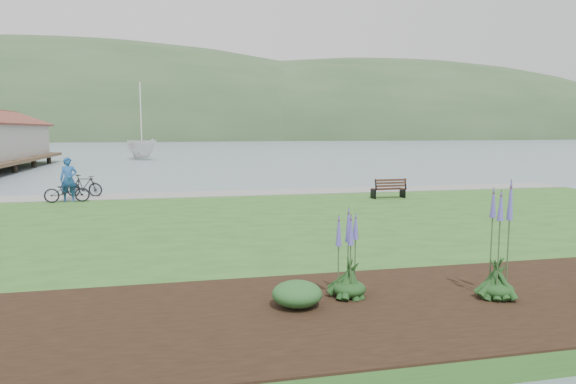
% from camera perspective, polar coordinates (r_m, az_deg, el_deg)
% --- Properties ---
extents(ground, '(600.00, 600.00, 0.00)m').
position_cam_1_polar(ground, '(18.58, -0.82, -3.89)').
color(ground, slate).
rests_on(ground, ground).
extents(lawn, '(34.00, 20.00, 0.40)m').
position_cam_1_polar(lawn, '(16.63, 0.59, -4.48)').
color(lawn, '#2B5D20').
rests_on(lawn, ground).
extents(shoreline_path, '(34.00, 2.20, 0.03)m').
position_cam_1_polar(shoreline_path, '(25.24, -4.01, -0.09)').
color(shoreline_path, gray).
rests_on(shoreline_path, lawn).
extents(garden_bed, '(24.00, 4.40, 0.04)m').
position_cam_1_polar(garden_bed, '(10.94, 26.45, -10.11)').
color(garden_bed, black).
rests_on(garden_bed, lawn).
extents(far_hillside, '(580.00, 80.00, 38.00)m').
position_cam_1_polar(far_hillside, '(189.39, -5.40, 5.83)').
color(far_hillside, '#2E4A2A').
rests_on(far_hillside, ground).
extents(park_bench, '(1.52, 0.66, 0.93)m').
position_cam_1_polar(park_bench, '(23.68, 11.16, 0.43)').
color(park_bench, black).
rests_on(park_bench, lawn).
extents(person, '(0.89, 0.68, 2.25)m').
position_cam_1_polar(person, '(24.09, -23.22, 1.69)').
color(person, '#205095').
rests_on(person, lawn).
extents(bicycle_a, '(0.83, 1.89, 0.96)m').
position_cam_1_polar(bicycle_a, '(23.91, -23.36, 0.09)').
color(bicycle_a, black).
rests_on(bicycle_a, lawn).
extents(bicycle_b, '(0.97, 1.78, 1.03)m').
position_cam_1_polar(bicycle_b, '(25.53, -21.70, 0.65)').
color(bicycle_b, black).
rests_on(bicycle_b, lawn).
extents(sailboat, '(14.43, 14.54, 28.77)m').
position_cam_1_polar(sailboat, '(63.30, -15.88, 3.50)').
color(sailboat, silver).
rests_on(sailboat, ground).
extents(echium_0, '(0.62, 0.62, 2.35)m').
position_cam_1_polar(echium_0, '(10.08, 22.36, -5.88)').
color(echium_0, '#143714').
rests_on(echium_0, garden_bed).
extents(echium_4, '(0.62, 0.62, 1.88)m').
position_cam_1_polar(echium_4, '(9.48, 6.85, -7.15)').
color(echium_4, '#143714').
rests_on(echium_4, garden_bed).
extents(shrub_0, '(0.88, 0.88, 0.44)m').
position_cam_1_polar(shrub_0, '(9.07, 1.02, -11.25)').
color(shrub_0, '#1E4C21').
rests_on(shrub_0, garden_bed).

